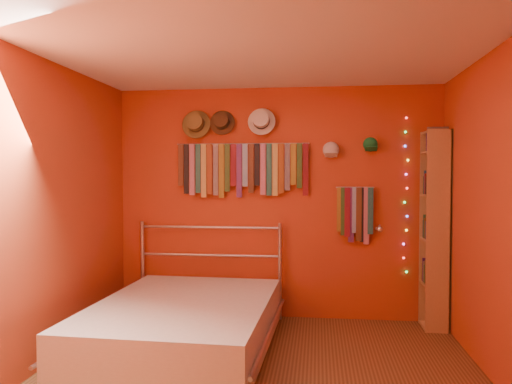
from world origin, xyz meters
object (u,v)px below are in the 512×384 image
at_px(tie_rack, 241,167).
at_px(reading_lamp, 379,229).
at_px(bed, 184,324).
at_px(bookshelf, 439,228).

relative_size(tie_rack, reading_lamp, 5.27).
xyz_separation_m(reading_lamp, bed, (-1.79, -0.97, -0.76)).
bearing_deg(reading_lamp, bookshelf, -0.53).
height_order(tie_rack, bed, tie_rack).
distance_m(tie_rack, reading_lamp, 1.59).
height_order(tie_rack, reading_lamp, tie_rack).
relative_size(bookshelf, bed, 0.92).
bearing_deg(reading_lamp, bed, -151.60).
bearing_deg(tie_rack, bed, -107.05).
bearing_deg(bookshelf, reading_lamp, 179.47).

